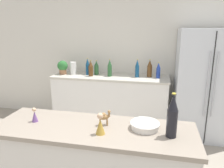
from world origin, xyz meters
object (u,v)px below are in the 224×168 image
at_px(paper_towel_roll, 73,68).
at_px(back_bottle_1, 96,68).
at_px(wise_man_figurine_crimson, 35,116).
at_px(wise_man_figurine_blue, 100,125).
at_px(back_bottle_0, 88,67).
at_px(refrigerator, 205,84).
at_px(potted_plant, 63,67).
at_px(fruit_bowl, 145,125).
at_px(back_bottle_4, 110,68).
at_px(back_bottle_3, 91,69).
at_px(camel_figurine, 104,117).
at_px(wine_bottle, 172,116).
at_px(back_bottle_5, 150,69).
at_px(back_bottle_6, 137,69).
at_px(back_bottle_2, 158,71).

bearing_deg(paper_towel_roll, back_bottle_1, 6.84).
bearing_deg(wise_man_figurine_crimson, wise_man_figurine_blue, -9.23).
bearing_deg(paper_towel_roll, back_bottle_0, 1.59).
bearing_deg(refrigerator, paper_towel_roll, 178.09).
distance_m(potted_plant, fruit_bowl, 2.54).
bearing_deg(back_bottle_4, back_bottle_3, -170.77).
distance_m(back_bottle_0, wise_man_figurine_crimson, 2.10).
bearing_deg(potted_plant, camel_figurine, -57.32).
relative_size(back_bottle_1, fruit_bowl, 1.07).
bearing_deg(wine_bottle, back_bottle_5, 96.89).
xyz_separation_m(paper_towel_roll, wise_man_figurine_blue, (1.09, -2.18, 0.00)).
bearing_deg(refrigerator, wise_man_figurine_blue, -118.43).
relative_size(paper_towel_roll, back_bottle_1, 0.87).
bearing_deg(back_bottle_5, back_bottle_1, -179.00).
bearing_deg(back_bottle_0, refrigerator, -2.39).
bearing_deg(back_bottle_5, wine_bottle, -83.11).
bearing_deg(back_bottle_3, back_bottle_6, 5.74).
distance_m(back_bottle_5, wise_man_figurine_blue, 2.26).
bearing_deg(back_bottle_0, back_bottle_2, -0.67).
relative_size(refrigerator, camel_figurine, 13.22).
relative_size(back_bottle_0, fruit_bowl, 1.24).
relative_size(refrigerator, wine_bottle, 5.11).
height_order(back_bottle_5, camel_figurine, back_bottle_5).
height_order(back_bottle_1, wine_bottle, wine_bottle).
distance_m(refrigerator, back_bottle_2, 0.76).
height_order(refrigerator, potted_plant, refrigerator).
bearing_deg(back_bottle_3, wine_bottle, -58.03).
relative_size(back_bottle_5, fruit_bowl, 1.26).
xyz_separation_m(paper_towel_roll, back_bottle_6, (1.15, -0.01, 0.04)).
distance_m(back_bottle_3, back_bottle_6, 0.80).
bearing_deg(back_bottle_3, back_bottle_4, 9.23).
xyz_separation_m(refrigerator, back_bottle_0, (-1.96, 0.08, 0.19)).
bearing_deg(back_bottle_2, potted_plant, -178.69).
height_order(potted_plant, wise_man_figurine_crimson, potted_plant).
bearing_deg(back_bottle_6, back_bottle_4, -176.71).
bearing_deg(wise_man_figurine_crimson, back_bottle_5, 67.99).
height_order(back_bottle_2, wine_bottle, wine_bottle).
xyz_separation_m(back_bottle_2, fruit_bowl, (-0.08, -2.01, -0.05)).
height_order(camel_figurine, wise_man_figurine_crimson, camel_figurine).
distance_m(back_bottle_1, back_bottle_2, 1.08).
bearing_deg(back_bottle_6, wise_man_figurine_blue, -91.48).
distance_m(potted_plant, back_bottle_0, 0.46).
bearing_deg(back_bottle_0, back_bottle_5, 3.12).
height_order(back_bottle_1, camel_figurine, back_bottle_1).
xyz_separation_m(back_bottle_0, camel_figurine, (0.82, -2.03, -0.02)).
relative_size(refrigerator, potted_plant, 7.05).
distance_m(back_bottle_6, fruit_bowl, 2.03).
bearing_deg(back_bottle_3, refrigerator, 0.46).
bearing_deg(potted_plant, paper_towel_roll, 13.77).
distance_m(back_bottle_3, camel_figurine, 2.07).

